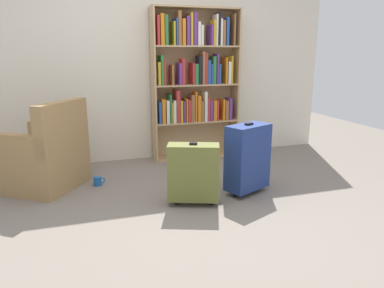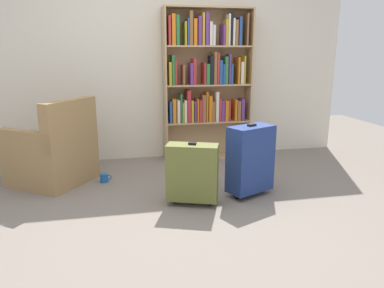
{
  "view_description": "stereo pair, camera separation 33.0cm",
  "coord_description": "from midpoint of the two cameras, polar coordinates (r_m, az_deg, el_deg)",
  "views": [
    {
      "loc": [
        -0.8,
        -2.72,
        1.36
      ],
      "look_at": [
        0.16,
        0.33,
        0.55
      ],
      "focal_mm": 34.06,
      "sensor_mm": 36.0,
      "label": 1
    },
    {
      "loc": [
        -0.48,
        -2.8,
        1.36
      ],
      "look_at": [
        0.16,
        0.33,
        0.55
      ],
      "focal_mm": 34.06,
      "sensor_mm": 36.0,
      "label": 2
    }
  ],
  "objects": [
    {
      "name": "suitcase_navy_blue",
      "position": [
        3.55,
        11.77,
        -2.33
      ],
      "size": [
        0.49,
        0.38,
        0.71
      ],
      "color": "navy",
      "rests_on": "ground"
    },
    {
      "name": "mug",
      "position": [
        3.99,
        -11.28,
        -5.26
      ],
      "size": [
        0.12,
        0.08,
        0.1
      ],
      "color": "#1959A5",
      "rests_on": "ground"
    },
    {
      "name": "bookshelf",
      "position": [
        4.69,
        4.32,
        10.24
      ],
      "size": [
        1.11,
        0.26,
        1.89
      ],
      "color": "tan",
      "rests_on": "ground"
    },
    {
      "name": "suitcase_olive",
      "position": [
        3.28,
        2.93,
        -4.52
      ],
      "size": [
        0.5,
        0.34,
        0.59
      ],
      "color": "brown",
      "rests_on": "ground"
    },
    {
      "name": "armchair",
      "position": [
        4.05,
        -18.65,
        -1.47
      ],
      "size": [
        0.97,
        0.97,
        0.9
      ],
      "color": "#9E7A4C",
      "rests_on": "ground"
    },
    {
      "name": "ground_plane",
      "position": [
        3.14,
        1.35,
        -11.42
      ],
      "size": [
        8.81,
        8.81,
        0.0
      ],
      "primitive_type": "plane",
      "color": "slate"
    },
    {
      "name": "back_wall",
      "position": [
        4.74,
        -3.94,
        13.44
      ],
      "size": [
        5.04,
        0.1,
        2.6
      ],
      "primitive_type": "cube",
      "color": "beige",
      "rests_on": "ground"
    }
  ]
}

